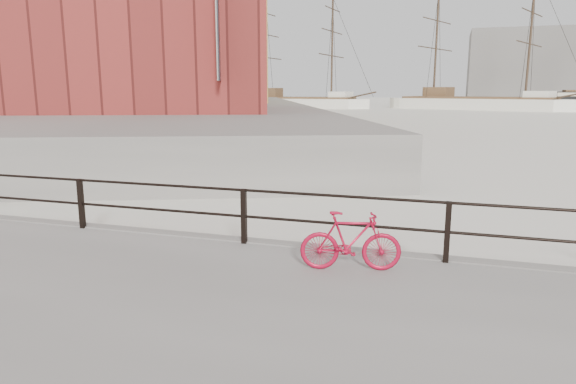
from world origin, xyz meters
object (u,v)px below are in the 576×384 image
Objects in this scene: bicycle at (351,241)px; workboat_near at (99,126)px; schooner_mid at (476,109)px; schooner_left at (298,108)px; workboat_far at (159,116)px.

workboat_near is at bearing 118.83° from bicycle.
schooner_mid is 2.82× the size of workboat_near.
schooner_left is 2.36× the size of workboat_near.
bicycle is 81.88m from schooner_left.
schooner_left is 33.16m from workboat_far.
workboat_near is (-32.76, -49.54, 0.00)m from schooner_mid.
workboat_near is (-27.49, 30.04, -0.81)m from bicycle.
schooner_mid is 2.68× the size of workboat_far.
schooner_left reaches higher than workboat_far.
schooner_left is at bearing 64.04° from workboat_far.
workboat_far reaches higher than bicycle.
schooner_mid is 49.54m from workboat_far.
schooner_mid is 28.91m from schooner_left.
workboat_far is (-7.66, -32.26, 0.00)m from schooner_left.
schooner_mid is 1.19× the size of schooner_left.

